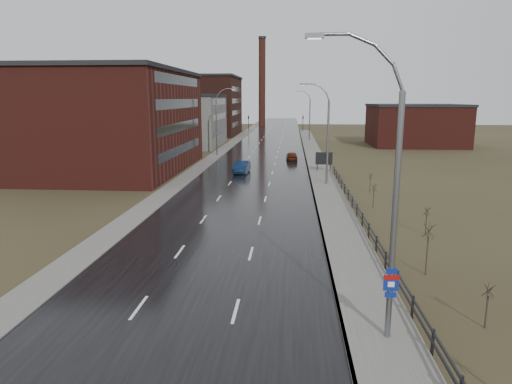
% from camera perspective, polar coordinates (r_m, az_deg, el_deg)
% --- Properties ---
extents(ground, '(320.00, 320.00, 0.00)m').
position_cam_1_polar(ground, '(18.89, -11.52, -19.65)').
color(ground, '#2D2819').
rests_on(ground, ground).
extents(road, '(14.00, 300.00, 0.06)m').
position_cam_1_polar(road, '(76.23, 0.84, 4.36)').
color(road, black).
rests_on(road, ground).
extents(sidewalk_right, '(3.20, 180.00, 0.18)m').
position_cam_1_polar(sidewalk_right, '(51.52, 8.65, 0.74)').
color(sidewalk_right, '#595651').
rests_on(sidewalk_right, ground).
extents(curb_right, '(0.16, 180.00, 0.18)m').
position_cam_1_polar(curb_right, '(51.43, 6.96, 0.77)').
color(curb_right, slate).
rests_on(curb_right, ground).
extents(sidewalk_left, '(2.40, 260.00, 0.12)m').
position_cam_1_polar(sidewalk_left, '(77.18, -5.27, 4.42)').
color(sidewalk_left, '#595651').
rests_on(sidewalk_left, ground).
extents(warehouse_near, '(22.44, 28.56, 13.50)m').
position_cam_1_polar(warehouse_near, '(65.79, -18.81, 8.46)').
color(warehouse_near, '#471914').
rests_on(warehouse_near, ground).
extents(warehouse_mid, '(16.32, 20.40, 10.50)m').
position_cam_1_polar(warehouse_mid, '(96.30, -9.33, 8.86)').
color(warehouse_mid, slate).
rests_on(warehouse_mid, ground).
extents(warehouse_far, '(26.52, 24.48, 15.50)m').
position_cam_1_polar(warehouse_far, '(126.56, -8.36, 10.66)').
color(warehouse_far, '#331611').
rests_on(warehouse_far, ground).
extents(building_right, '(18.36, 16.32, 8.50)m').
position_cam_1_polar(building_right, '(100.90, 19.30, 7.92)').
color(building_right, '#471914').
rests_on(building_right, ground).
extents(smokestack, '(2.70, 2.70, 30.70)m').
position_cam_1_polar(smokestack, '(165.91, 0.76, 13.67)').
color(smokestack, '#331611').
rests_on(smokestack, ground).
extents(streetlight_main, '(3.91, 0.29, 12.11)m').
position_cam_1_polar(streetlight_main, '(18.22, 16.09, -0.47)').
color(streetlight_main, slate).
rests_on(streetlight_main, ground).
extents(streetlight_right_mid, '(3.36, 0.28, 11.35)m').
position_cam_1_polar(streetlight_right_mid, '(51.74, 8.65, 7.22)').
color(streetlight_right_mid, slate).
rests_on(streetlight_right_mid, ground).
extents(streetlight_left, '(3.36, 0.28, 11.35)m').
position_cam_1_polar(streetlight_left, '(78.55, -4.74, 8.79)').
color(streetlight_left, slate).
rests_on(streetlight_left, ground).
extents(streetlight_right_far, '(3.36, 0.28, 11.35)m').
position_cam_1_polar(streetlight_right_far, '(105.60, 6.57, 9.48)').
color(streetlight_right_far, slate).
rests_on(streetlight_right_far, ground).
extents(guardrail, '(0.10, 53.05, 1.10)m').
position_cam_1_polar(guardrail, '(35.39, 13.32, -3.44)').
color(guardrail, black).
rests_on(guardrail, ground).
extents(shrub_b, '(0.49, 0.51, 2.03)m').
position_cam_1_polar(shrub_b, '(22.37, 26.93, -12.46)').
color(shrub_b, '#382D23').
rests_on(shrub_b, ground).
extents(shrub_c, '(0.71, 0.75, 3.01)m').
position_cam_1_polar(shrub_c, '(27.23, 20.65, -6.51)').
color(shrub_c, '#382D23').
rests_on(shrub_c, ground).
extents(shrub_d, '(0.50, 0.53, 2.11)m').
position_cam_1_polar(shrub_d, '(35.10, 20.52, -3.31)').
color(shrub_d, '#382D23').
rests_on(shrub_d, ground).
extents(shrub_e, '(0.54, 0.57, 2.26)m').
position_cam_1_polar(shrub_e, '(42.12, 14.49, -0.40)').
color(shrub_e, '#382D23').
rests_on(shrub_e, ground).
extents(shrub_f, '(0.49, 0.52, 2.06)m').
position_cam_1_polar(shrub_f, '(49.07, 14.08, 1.16)').
color(shrub_f, '#382D23').
rests_on(shrub_f, ground).
extents(billboard, '(2.24, 0.17, 2.69)m').
position_cam_1_polar(billboard, '(61.39, 8.49, 4.10)').
color(billboard, black).
rests_on(billboard, ground).
extents(traffic_light_left, '(0.58, 2.73, 5.30)m').
position_cam_1_polar(traffic_light_left, '(136.16, -0.94, 9.51)').
color(traffic_light_left, black).
rests_on(traffic_light_left, ground).
extents(traffic_light_right, '(0.58, 2.73, 5.30)m').
position_cam_1_polar(traffic_light_right, '(135.60, 5.90, 9.45)').
color(traffic_light_right, black).
rests_on(traffic_light_right, ground).
extents(car_near, '(1.94, 4.91, 1.59)m').
position_cam_1_polar(car_near, '(59.85, -1.78, 3.07)').
color(car_near, '#0B1C3B').
rests_on(car_near, ground).
extents(car_far, '(1.85, 4.23, 1.42)m').
position_cam_1_polar(car_far, '(72.29, 4.51, 4.46)').
color(car_far, '#48190C').
rests_on(car_far, ground).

